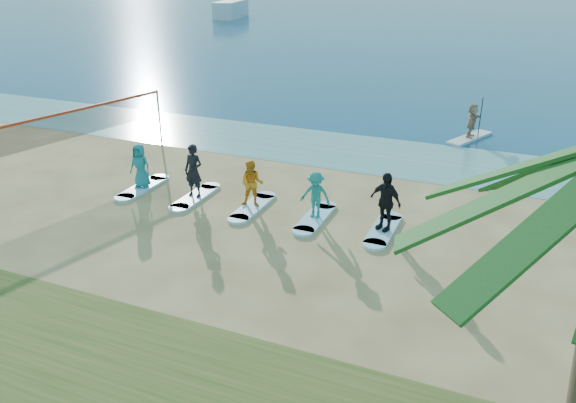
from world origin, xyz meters
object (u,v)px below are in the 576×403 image
at_px(student_1, 194,171).
at_px(surfboard_3, 315,218).
at_px(paddleboarder, 472,120).
at_px(surfboard_4, 383,230).
at_px(boat_offshore_a, 231,18).
at_px(surfboard_0, 143,188).
at_px(student_0, 140,166).
at_px(surfboard_2, 253,207).
at_px(surfboard_1, 195,197).
at_px(student_4, 385,201).
at_px(student_2, 252,184).
at_px(volleyball_net, 68,126).
at_px(paddleboard, 470,138).
at_px(student_3, 315,195).

xyz_separation_m(student_1, surfboard_3, (4.51, 0.00, -0.98)).
xyz_separation_m(paddleboarder, surfboard_4, (-1.34, -11.08, -0.85)).
xyz_separation_m(boat_offshore_a, surfboard_0, (27.87, -58.67, 0.04)).
distance_m(student_0, surfboard_3, 6.81).
relative_size(student_0, student_1, 0.86).
bearing_deg(surfboard_2, surfboard_1, 180.00).
distance_m(boat_offshore_a, student_1, 65.96).
relative_size(surfboard_2, student_4, 1.19).
height_order(surfboard_0, surfboard_2, same).
bearing_deg(student_4, surfboard_4, 0.00).
xyz_separation_m(surfboard_1, student_2, (2.25, 0.00, 0.85)).
relative_size(volleyball_net, surfboard_0, 4.02).
bearing_deg(student_4, surfboard_1, -157.70).
distance_m(paddleboard, surfboard_2, 12.53).
distance_m(student_2, student_3, 2.25).
height_order(student_2, student_4, student_4).
bearing_deg(student_1, student_3, 2.22).
distance_m(paddleboarder, surfboard_1, 13.75).
xyz_separation_m(surfboard_0, surfboard_3, (6.76, 0.00, 0.00)).
bearing_deg(student_2, boat_offshore_a, 102.98).
bearing_deg(surfboard_1, surfboard_2, 0.00).
relative_size(surfboard_1, student_1, 1.18).
height_order(boat_offshore_a, surfboard_1, boat_offshore_a).
bearing_deg(student_0, volleyball_net, 169.96).
height_order(student_1, surfboard_4, student_1).
relative_size(surfboard_4, student_4, 1.19).
bearing_deg(paddleboarder, paddleboard, 0.00).
bearing_deg(surfboard_4, student_4, 0.00).
height_order(volleyball_net, student_2, volleyball_net).
bearing_deg(paddleboard, student_1, -102.70).
xyz_separation_m(paddleboarder, surfboard_2, (-5.85, -11.08, -0.85)).
bearing_deg(surfboard_2, surfboard_4, 0.00).
xyz_separation_m(volleyball_net, surfboard_1, (5.74, -0.39, -1.86)).
bearing_deg(surfboard_1, paddleboard, 53.83).
relative_size(student_2, student_4, 0.86).
bearing_deg(paddleboard, surfboard_0, -109.59).
bearing_deg(surfboard_2, student_0, 180.00).
bearing_deg(boat_offshore_a, paddleboard, -61.84).
distance_m(surfboard_1, surfboard_3, 4.51).
relative_size(student_0, surfboard_1, 0.73).
height_order(student_0, student_2, student_0).
xyz_separation_m(boat_offshore_a, surfboard_1, (30.12, -58.67, 0.04)).
bearing_deg(surfboard_1, paddleboarder, 53.83).
distance_m(surfboard_1, student_3, 4.58).
height_order(student_0, student_1, student_1).
height_order(boat_offshore_a, student_1, student_1).
height_order(student_1, surfboard_3, student_1).
xyz_separation_m(student_0, student_3, (6.76, 0.00, -0.04)).
bearing_deg(student_3, surfboard_1, 178.89).
bearing_deg(student_0, surfboard_2, -3.71).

